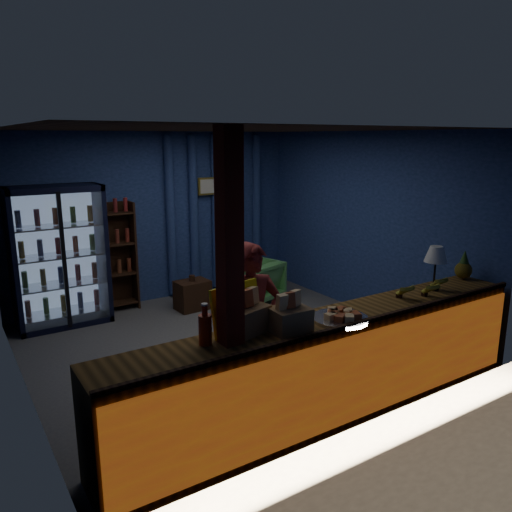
{
  "coord_description": "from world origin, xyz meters",
  "views": [
    {
      "loc": [
        -2.85,
        -5.05,
        2.51
      ],
      "look_at": [
        0.28,
        -0.2,
        1.13
      ],
      "focal_mm": 35.0,
      "sensor_mm": 36.0,
      "label": 1
    }
  ],
  "objects_px": {
    "pastry_tray": "(340,317)",
    "green_chair": "(256,280)",
    "table_lamp": "(436,256)",
    "shopkeeper": "(253,326)"
  },
  "relations": [
    {
      "from": "green_chair",
      "to": "pastry_tray",
      "type": "xyz_separation_m",
      "value": [
        -1.22,
        -3.27,
        0.66
      ]
    },
    {
      "from": "shopkeeper",
      "to": "table_lamp",
      "type": "xyz_separation_m",
      "value": [
        1.92,
        -0.51,
        0.53
      ]
    },
    {
      "from": "green_chair",
      "to": "table_lamp",
      "type": "relative_size",
      "value": 1.5
    },
    {
      "from": "pastry_tray",
      "to": "green_chair",
      "type": "bearing_deg",
      "value": 69.47
    },
    {
      "from": "pastry_tray",
      "to": "table_lamp",
      "type": "distance_m",
      "value": 1.47
    },
    {
      "from": "table_lamp",
      "to": "pastry_tray",
      "type": "bearing_deg",
      "value": -174.46
    },
    {
      "from": "green_chair",
      "to": "table_lamp",
      "type": "xyz_separation_m",
      "value": [
        0.2,
        -3.13,
        1.0
      ]
    },
    {
      "from": "green_chair",
      "to": "table_lamp",
      "type": "height_order",
      "value": "table_lamp"
    },
    {
      "from": "shopkeeper",
      "to": "green_chair",
      "type": "relative_size",
      "value": 2.25
    },
    {
      "from": "shopkeeper",
      "to": "green_chair",
      "type": "height_order",
      "value": "shopkeeper"
    }
  ]
}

